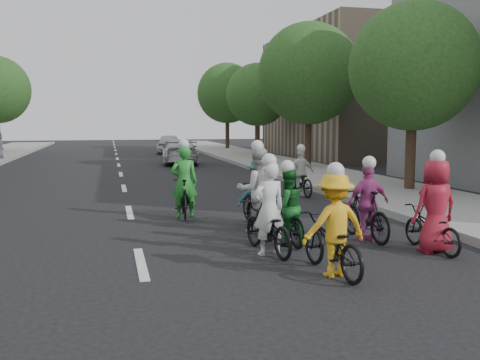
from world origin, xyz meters
name	(u,v)px	position (x,y,z in m)	size (l,w,h in m)	color
ground	(141,264)	(0.00, 0.00, 0.00)	(120.00, 120.00, 0.00)	black
sidewalk_right	(341,180)	(8.00, 10.00, 0.07)	(4.00, 80.00, 0.15)	gray
curb_right	(292,181)	(6.05, 10.00, 0.09)	(0.18, 80.00, 0.18)	#999993
bldg_se	(366,95)	(16.00, 24.00, 4.00)	(10.00, 14.00, 8.00)	gray
tree_r_0	(413,67)	(8.80, 6.60, 3.96)	(4.00, 4.00, 5.97)	black
tree_r_1	(309,74)	(8.80, 15.60, 4.52)	(4.80, 4.80, 6.93)	black
tree_r_2	(258,95)	(8.80, 24.60, 3.96)	(4.00, 4.00, 5.97)	black
tree_r_3	(227,93)	(8.80, 33.60, 4.52)	(4.80, 4.80, 6.93)	black
cyclist_0	(268,222)	(2.17, 0.16, 0.56)	(0.87, 1.75, 1.74)	black
cyclist_1	(286,213)	(2.69, 0.73, 0.59)	(0.76, 1.57, 1.58)	black
cyclist_2	(333,234)	(2.73, -1.30, 0.61)	(1.05, 1.75, 1.69)	black
cyclist_3	(366,209)	(4.29, 0.70, 0.60)	(0.90, 1.67, 1.63)	black
cyclist_4	(434,216)	(5.00, -0.42, 0.63)	(0.83, 1.55, 1.79)	black
cyclist_5	(184,191)	(1.24, 3.96, 0.64)	(0.66, 1.59, 1.87)	black
cyclist_6	(257,199)	(2.47, 1.99, 0.68)	(0.87, 1.68, 1.90)	black
cyclist_7	(258,197)	(2.67, 2.55, 0.63)	(1.03, 1.66, 1.63)	black
cyclist_8	(300,178)	(5.20, 6.85, 0.55)	(0.87, 1.75, 1.59)	black
follow_car_lead	(180,152)	(3.21, 20.00, 0.66)	(1.86, 4.57, 1.33)	#B8B8BD
follow_car_trail	(169,144)	(3.72, 29.92, 0.70)	(1.65, 4.09, 1.39)	white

